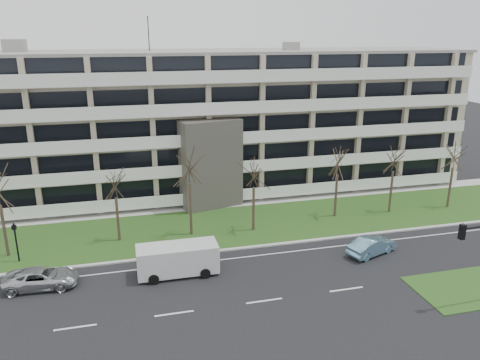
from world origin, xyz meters
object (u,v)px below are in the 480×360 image
object	(u,v)px
silver_pickup	(41,278)
white_van	(179,257)
pedestrian_signal	(16,238)
blue_sedan	(372,246)

from	to	relation	value
silver_pickup	white_van	distance (m)	9.61
pedestrian_signal	white_van	bearing A→B (deg)	-13.60
silver_pickup	pedestrian_signal	size ratio (longest dim) A/B	1.55
silver_pickup	blue_sedan	xyz separation A→B (m)	(25.02, -1.07, 0.02)
silver_pickup	blue_sedan	size ratio (longest dim) A/B	1.15
blue_sedan	pedestrian_signal	distance (m)	27.92
silver_pickup	pedestrian_signal	world-z (taller)	pedestrian_signal
white_van	pedestrian_signal	world-z (taller)	pedestrian_signal
white_van	pedestrian_signal	size ratio (longest dim) A/B	1.83
silver_pickup	white_van	xyz separation A→B (m)	(9.57, -0.49, 0.67)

